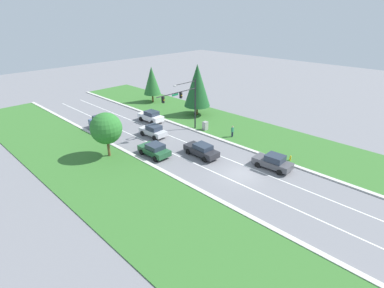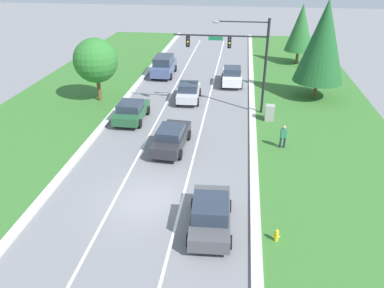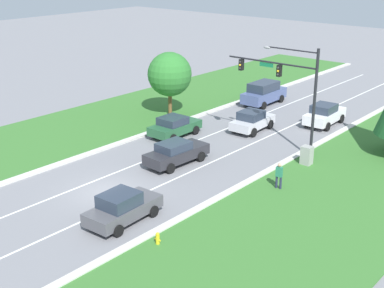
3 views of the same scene
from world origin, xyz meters
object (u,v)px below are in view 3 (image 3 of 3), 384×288
at_px(traffic_signal_mast, 288,82).
at_px(white_sedan, 324,114).
at_px(charcoal_sedan, 176,153).
at_px(graphite_sedan, 122,207).
at_px(silver_sedan, 252,121).
at_px(utility_cabinet, 307,156).
at_px(oak_near_left_tree, 170,74).
at_px(pedestrian, 279,175).
at_px(fire_hydrant, 158,239).
at_px(forest_sedan, 174,126).
at_px(slate_blue_suv, 264,93).

relative_size(traffic_signal_mast, white_sedan, 1.67).
relative_size(charcoal_sedan, graphite_sedan, 1.08).
distance_m(traffic_signal_mast, silver_sedan, 6.30).
bearing_deg(traffic_signal_mast, utility_cabinet, -30.43).
xyz_separation_m(traffic_signal_mast, white_sedan, (-0.61, 7.19, -4.11)).
distance_m(graphite_sedan, oak_near_left_tree, 19.60).
height_order(utility_cabinet, pedestrian, pedestrian).
bearing_deg(fire_hydrant, oak_near_left_tree, 131.03).
xyz_separation_m(silver_sedan, pedestrian, (7.51, -8.17, 0.10)).
relative_size(forest_sedan, pedestrian, 2.51).
xyz_separation_m(charcoal_sedan, graphite_sedan, (3.29, -7.84, 0.01)).
bearing_deg(slate_blue_suv, white_sedan, -17.27).
distance_m(forest_sedan, utility_cabinet, 10.74).
xyz_separation_m(pedestrian, fire_hydrant, (-1.01, -9.34, -0.59)).
distance_m(slate_blue_suv, pedestrian, 19.03).
distance_m(silver_sedan, utility_cabinet, 7.78).
distance_m(charcoal_sedan, utility_cabinet, 8.68).
distance_m(traffic_signal_mast, pedestrian, 8.01).
distance_m(graphite_sedan, silver_sedan, 17.30).
xyz_separation_m(utility_cabinet, oak_near_left_tree, (-14.63, 2.53, 2.97)).
bearing_deg(pedestrian, forest_sedan, -23.78).
bearing_deg(graphite_sedan, traffic_signal_mast, 83.95).
relative_size(slate_blue_suv, charcoal_sedan, 1.05).
bearing_deg(silver_sedan, utility_cabinet, -30.62).
xyz_separation_m(charcoal_sedan, fire_hydrant, (6.36, -8.39, -0.47)).
distance_m(forest_sedan, fire_hydrant, 16.25).
height_order(white_sedan, oak_near_left_tree, oak_near_left_tree).
height_order(white_sedan, slate_blue_suv, slate_blue_suv).
xyz_separation_m(graphite_sedan, forest_sedan, (-7.23, 12.02, -0.02)).
height_order(traffic_signal_mast, silver_sedan, traffic_signal_mast).
bearing_deg(silver_sedan, graphite_sedan, -81.22).
xyz_separation_m(white_sedan, pedestrian, (3.88, -13.26, 0.04)).
bearing_deg(graphite_sedan, white_sedan, 86.53).
relative_size(slate_blue_suv, pedestrian, 2.95).
bearing_deg(oak_near_left_tree, forest_sedan, -43.93).
bearing_deg(forest_sedan, oak_near_left_tree, 135.99).
bearing_deg(graphite_sedan, slate_blue_suv, 103.37).
distance_m(forest_sedan, pedestrian, 11.76).
height_order(forest_sedan, oak_near_left_tree, oak_near_left_tree).
distance_m(traffic_signal_mast, oak_near_left_tree, 12.12).
distance_m(forest_sedan, silver_sedan, 6.23).
relative_size(utility_cabinet, fire_hydrant, 1.90).
xyz_separation_m(silver_sedan, oak_near_left_tree, (-7.77, -1.12, 2.79)).
distance_m(forest_sedan, oak_near_left_tree, 6.19).
relative_size(forest_sedan, utility_cabinet, 3.18).
height_order(graphite_sedan, forest_sedan, graphite_sedan).
distance_m(graphite_sedan, pedestrian, 9.69).
relative_size(traffic_signal_mast, fire_hydrant, 10.72).
bearing_deg(pedestrian, charcoal_sedan, -0.51).
xyz_separation_m(silver_sedan, utility_cabinet, (6.87, -3.65, -0.18)).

